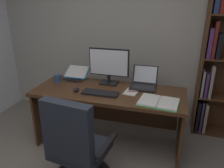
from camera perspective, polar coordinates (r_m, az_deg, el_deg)
wall_back at (r=3.27m, az=5.03°, el=14.80°), size 4.68×0.12×2.82m
desk at (r=2.78m, az=-0.40°, el=-4.94°), size 1.80×0.70×0.75m
office_chair at (r=2.22m, az=-9.19°, el=-16.86°), size 0.65×0.60×0.99m
monitor at (r=2.77m, az=-0.82°, el=4.68°), size 0.51×0.16×0.46m
laptop at (r=2.74m, az=8.24°, el=0.27°), size 0.31×0.32×0.24m
keyboard at (r=2.53m, az=-3.07°, el=-2.36°), size 0.42×0.15×0.02m
computer_mouse at (r=2.63m, az=-9.26°, el=-1.45°), size 0.06×0.10×0.04m
reading_stand_with_book at (r=3.05m, az=-9.21°, el=2.81°), size 0.31×0.29×0.14m
open_binder at (r=2.37m, az=12.00°, el=-4.58°), size 0.45×0.36×0.02m
notepad at (r=2.59m, az=5.05°, el=-2.03°), size 0.18×0.23×0.01m
pen at (r=2.58m, az=5.49°, el=-1.90°), size 0.14×0.04×0.01m
coffee_mug at (r=2.96m, az=-13.96°, el=1.40°), size 0.09×0.09×0.10m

